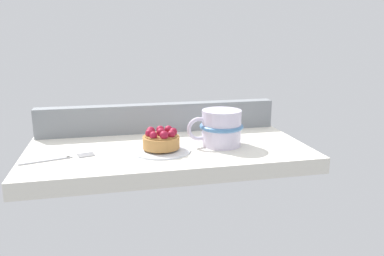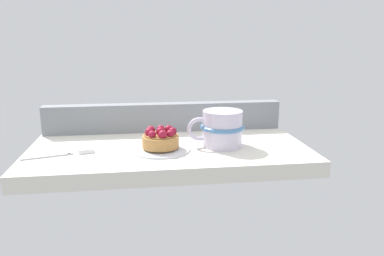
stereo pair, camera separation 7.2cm
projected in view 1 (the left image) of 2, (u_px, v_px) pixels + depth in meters
ground_plane at (168, 153)px, 89.87cm from camera, size 65.08×32.99×3.52cm
window_rail_back at (159, 118)px, 102.34cm from camera, size 63.78×3.81×7.60cm
dessert_plate at (161, 149)px, 85.71cm from camera, size 13.42×13.42×0.80cm
raspberry_tart at (161, 139)px, 85.17cm from camera, size 8.35×8.35×4.60cm
coffee_mug at (221, 128)px, 89.34cm from camera, size 13.57×10.40×8.53cm
dessert_fork at (59, 158)px, 79.95cm from camera, size 15.31×5.59×0.60cm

